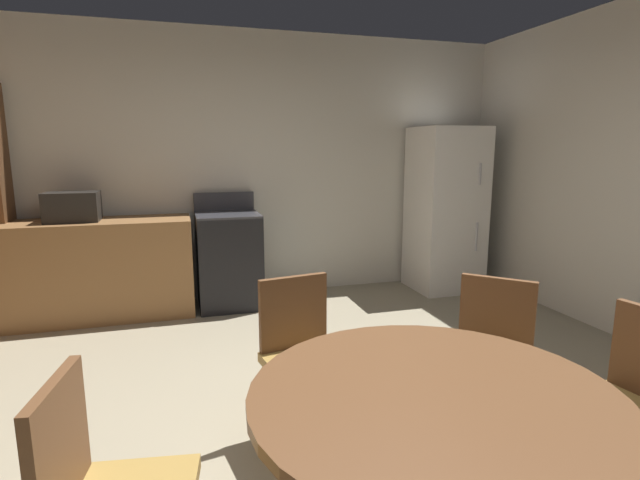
{
  "coord_description": "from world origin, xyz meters",
  "views": [
    {
      "loc": [
        -0.73,
        -2.18,
        1.53
      ],
      "look_at": [
        0.21,
        0.99,
        0.91
      ],
      "focal_mm": 27.39,
      "sensor_mm": 36.0,
      "label": 1
    }
  ],
  "objects_px": {
    "chair_east": "(635,399)",
    "microwave": "(72,207)",
    "dining_table": "(433,436)",
    "chair_northeast": "(491,352)",
    "refrigerator": "(445,210)",
    "chair_north": "(302,350)",
    "oven_range": "(229,259)"
  },
  "relations": [
    {
      "from": "microwave",
      "to": "chair_northeast",
      "type": "height_order",
      "value": "microwave"
    },
    {
      "from": "refrigerator",
      "to": "chair_east",
      "type": "distance_m",
      "value": 3.42
    },
    {
      "from": "oven_range",
      "to": "dining_table",
      "type": "height_order",
      "value": "oven_range"
    },
    {
      "from": "refrigerator",
      "to": "microwave",
      "type": "relative_size",
      "value": 4.0
    },
    {
      "from": "refrigerator",
      "to": "chair_northeast",
      "type": "distance_m",
      "value": 2.98
    },
    {
      "from": "dining_table",
      "to": "chair_east",
      "type": "xyz_separation_m",
      "value": [
        1.03,
        0.14,
        -0.1
      ]
    },
    {
      "from": "dining_table",
      "to": "microwave",
      "type": "bearing_deg",
      "value": 115.66
    },
    {
      "from": "oven_range",
      "to": "refrigerator",
      "type": "relative_size",
      "value": 0.62
    },
    {
      "from": "refrigerator",
      "to": "chair_northeast",
      "type": "xyz_separation_m",
      "value": [
        -1.29,
        -2.66,
        -0.38
      ]
    },
    {
      "from": "chair_northeast",
      "to": "dining_table",
      "type": "bearing_deg",
      "value": 0.0
    },
    {
      "from": "dining_table",
      "to": "chair_northeast",
      "type": "height_order",
      "value": "chair_northeast"
    },
    {
      "from": "microwave",
      "to": "chair_north",
      "type": "distance_m",
      "value": 2.87
    },
    {
      "from": "chair_east",
      "to": "chair_north",
      "type": "xyz_separation_m",
      "value": [
        -1.21,
        0.88,
        0.0
      ]
    },
    {
      "from": "microwave",
      "to": "chair_east",
      "type": "height_order",
      "value": "microwave"
    },
    {
      "from": "oven_range",
      "to": "refrigerator",
      "type": "distance_m",
      "value": 2.38
    },
    {
      "from": "microwave",
      "to": "chair_east",
      "type": "distance_m",
      "value": 4.28
    },
    {
      "from": "dining_table",
      "to": "chair_east",
      "type": "height_order",
      "value": "chair_east"
    },
    {
      "from": "oven_range",
      "to": "chair_east",
      "type": "bearing_deg",
      "value": -67.99
    },
    {
      "from": "microwave",
      "to": "dining_table",
      "type": "relative_size",
      "value": 0.36
    },
    {
      "from": "oven_range",
      "to": "dining_table",
      "type": "distance_m",
      "value": 3.45
    },
    {
      "from": "dining_table",
      "to": "chair_east",
      "type": "relative_size",
      "value": 1.39
    },
    {
      "from": "microwave",
      "to": "chair_north",
      "type": "relative_size",
      "value": 0.51
    },
    {
      "from": "dining_table",
      "to": "chair_east",
      "type": "bearing_deg",
      "value": 7.69
    },
    {
      "from": "dining_table",
      "to": "chair_north",
      "type": "distance_m",
      "value": 1.04
    },
    {
      "from": "refrigerator",
      "to": "chair_east",
      "type": "bearing_deg",
      "value": -107.26
    },
    {
      "from": "chair_east",
      "to": "microwave",
      "type": "bearing_deg",
      "value": -58.57
    },
    {
      "from": "refrigerator",
      "to": "chair_north",
      "type": "bearing_deg",
      "value": -133.2
    },
    {
      "from": "chair_north",
      "to": "chair_east",
      "type": "bearing_deg",
      "value": 43.9
    },
    {
      "from": "chair_north",
      "to": "oven_range",
      "type": "bearing_deg",
      "value": 173.07
    },
    {
      "from": "dining_table",
      "to": "chair_east",
      "type": "distance_m",
      "value": 1.04
    },
    {
      "from": "microwave",
      "to": "chair_northeast",
      "type": "relative_size",
      "value": 0.51
    },
    {
      "from": "chair_northeast",
      "to": "microwave",
      "type": "bearing_deg",
      "value": -92.7
    }
  ]
}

